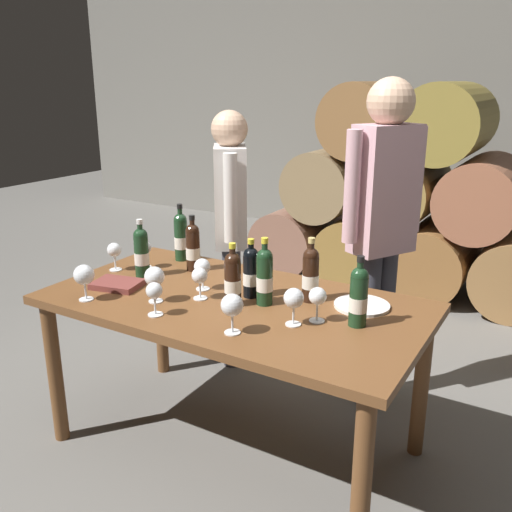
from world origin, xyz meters
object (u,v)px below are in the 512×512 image
object	(u,v)px
wine_bottle_3	(311,274)
wine_bottle_6	(181,236)
wine_glass_8	(232,306)
wine_bottle_1	(141,252)
wine_glass_2	(84,275)
wine_glass_7	(154,277)
wine_glass_4	(200,277)
wine_glass_0	(202,268)
wine_glass_9	(318,298)
wine_bottle_2	(233,278)
wine_bottle_7	(359,296)
wine_glass_1	(114,251)
taster_seated_left	(231,219)
wine_glass_6	(145,249)
wine_bottle_5	(251,272)
wine_glass_3	(154,292)
serving_plate	(362,305)
tasting_notebook	(117,284)
dining_table	(234,318)
sommelier_presenting	(383,215)
wine_bottle_0	(193,247)
wine_bottle_4	(265,276)

from	to	relation	value
wine_bottle_3	wine_bottle_6	bearing A→B (deg)	168.05
wine_glass_8	wine_bottle_1	bearing A→B (deg)	156.21
wine_glass_2	wine_glass_7	bearing A→B (deg)	26.74
wine_glass_4	wine_bottle_1	bearing A→B (deg)	166.43
wine_glass_2	wine_glass_0	bearing A→B (deg)	44.94
wine_bottle_1	wine_glass_9	size ratio (longest dim) A/B	1.98
wine_bottle_2	wine_glass_7	bearing A→B (deg)	-155.50
wine_bottle_7	wine_glass_1	size ratio (longest dim) A/B	1.98
wine_glass_0	taster_seated_left	size ratio (longest dim) A/B	0.10
wine_glass_6	wine_glass_8	xyz separation A→B (m)	(0.82, -0.43, 0.01)
wine_bottle_7	wine_glass_2	distance (m)	1.19
wine_bottle_5	wine_glass_3	xyz separation A→B (m)	(-0.23, -0.39, -0.02)
wine_glass_7	wine_glass_8	xyz separation A→B (m)	(0.47, -0.10, -0.00)
wine_bottle_2	wine_glass_0	distance (m)	0.24
wine_bottle_2	serving_plate	distance (m)	0.57
wine_glass_6	wine_glass_3	bearing A→B (deg)	-45.05
wine_bottle_2	tasting_notebook	distance (m)	0.61
serving_plate	wine_bottle_2	bearing A→B (deg)	-151.94
dining_table	taster_seated_left	size ratio (longest dim) A/B	1.10
wine_glass_1	wine_glass_8	xyz separation A→B (m)	(0.93, -0.32, 0.01)
wine_glass_0	dining_table	bearing A→B (deg)	-10.19
wine_bottle_2	taster_seated_left	bearing A→B (deg)	123.58
wine_bottle_1	wine_bottle_6	world-z (taller)	wine_bottle_6
wine_bottle_7	sommelier_presenting	bearing A→B (deg)	101.87
wine_glass_0	serving_plate	xyz separation A→B (m)	(0.72, 0.18, -0.10)
wine_bottle_1	wine_bottle_2	size ratio (longest dim) A/B	1.04
wine_bottle_6	wine_bottle_7	world-z (taller)	wine_bottle_6
dining_table	wine_bottle_6	bearing A→B (deg)	148.22
dining_table	wine_glass_8	size ratio (longest dim) A/B	10.52
dining_table	taster_seated_left	world-z (taller)	taster_seated_left
wine_bottle_2	wine_glass_2	bearing A→B (deg)	-154.43
wine_glass_9	tasting_notebook	distance (m)	0.99
wine_glass_7	wine_bottle_0	bearing A→B (deg)	104.92
wine_glass_7	wine_bottle_7	bearing A→B (deg)	14.21
wine_bottle_5	wine_glass_8	world-z (taller)	wine_bottle_5
wine_glass_3	wine_glass_7	distance (m)	0.15
wine_glass_9	sommelier_presenting	bearing A→B (deg)	89.94
wine_glass_3	wine_glass_2	bearing A→B (deg)	-175.96
dining_table	wine_bottle_2	bearing A→B (deg)	-58.00
wine_glass_3	tasting_notebook	xyz separation A→B (m)	(-0.37, 0.16, -0.09)
sommelier_presenting	wine_bottle_0	bearing A→B (deg)	-148.13
wine_bottle_0	wine_glass_2	distance (m)	0.60
wine_glass_2	wine_glass_6	distance (m)	0.48
dining_table	wine_glass_1	size ratio (longest dim) A/B	11.59
wine_bottle_5	wine_bottle_6	world-z (taller)	wine_bottle_6
tasting_notebook	taster_seated_left	world-z (taller)	taster_seated_left
wine_bottle_4	wine_glass_6	size ratio (longest dim) A/B	2.06
wine_glass_0	sommelier_presenting	bearing A→B (deg)	49.40
wine_glass_8	sommelier_presenting	size ratio (longest dim) A/B	0.09
wine_bottle_2	wine_glass_9	size ratio (longest dim) A/B	1.91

